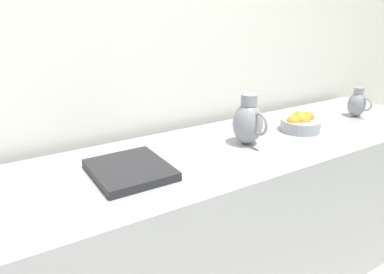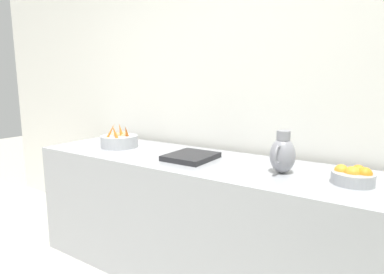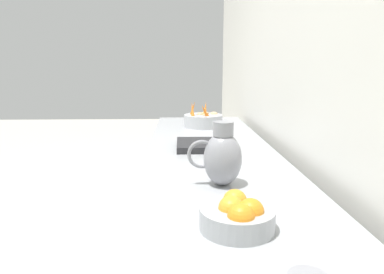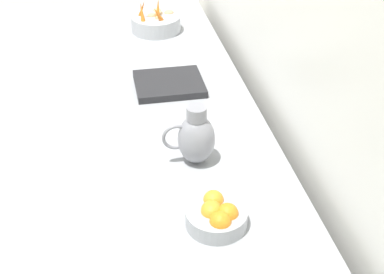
{
  "view_description": "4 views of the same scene",
  "coord_description": "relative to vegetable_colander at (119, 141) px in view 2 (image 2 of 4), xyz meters",
  "views": [
    {
      "loc": [
        -0.18,
        -0.61,
        1.54
      ],
      "look_at": [
        -1.41,
        0.15,
        1.0
      ],
      "focal_mm": 33.63,
      "sensor_mm": 36.0,
      "label": 1
    },
    {
      "loc": [
        0.37,
        1.09,
        1.42
      ],
      "look_at": [
        -1.3,
        -0.01,
        1.07
      ],
      "focal_mm": 30.14,
      "sensor_mm": 36.0,
      "label": 2
    },
    {
      "loc": [
        -1.31,
        1.81,
        1.34
      ],
      "look_at": [
        -1.37,
        0.03,
        0.98
      ],
      "focal_mm": 32.21,
      "sensor_mm": 36.0,
      "label": 3
    },
    {
      "loc": [
        -1.13,
        2.23,
        2.18
      ],
      "look_at": [
        -1.47,
        0.44,
        0.95
      ],
      "focal_mm": 49.74,
      "sensor_mm": 36.0,
      "label": 4
    }
  ],
  "objects": [
    {
      "name": "metal_pitcher_tall",
      "position": [
        0.01,
        1.37,
        0.06
      ],
      "size": [
        0.21,
        0.15,
        0.25
      ],
      "color": "gray",
      "rests_on": "prep_counter"
    },
    {
      "name": "counter_sink_basin",
      "position": [
        0.03,
        0.73,
        -0.03
      ],
      "size": [
        0.34,
        0.3,
        0.04
      ],
      "primitive_type": "cube",
      "color": "#232326",
      "rests_on": "prep_counter"
    },
    {
      "name": "vegetable_colander",
      "position": [
        0.0,
        0.0,
        0.0
      ],
      "size": [
        0.3,
        0.3,
        0.21
      ],
      "color": "#ADAFB5",
      "rests_on": "prep_counter"
    },
    {
      "name": "tile_wall_left",
      "position": [
        -0.47,
        1.57,
        0.57
      ],
      "size": [
        0.1,
        7.63,
        3.0
      ],
      "primitive_type": "cube",
      "color": "white",
      "rests_on": "ground_plane"
    },
    {
      "name": "orange_bowl",
      "position": [
        0.01,
        1.75,
        -0.01
      ],
      "size": [
        0.22,
        0.22,
        0.1
      ],
      "color": "#9EA0A5",
      "rests_on": "prep_counter"
    },
    {
      "name": "prep_counter",
      "position": [
        0.01,
        1.07,
        -0.49
      ],
      "size": [
        0.73,
        3.17,
        0.88
      ],
      "primitive_type": "cube",
      "color": "#9EA0A5",
      "rests_on": "ground_plane"
    }
  ]
}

